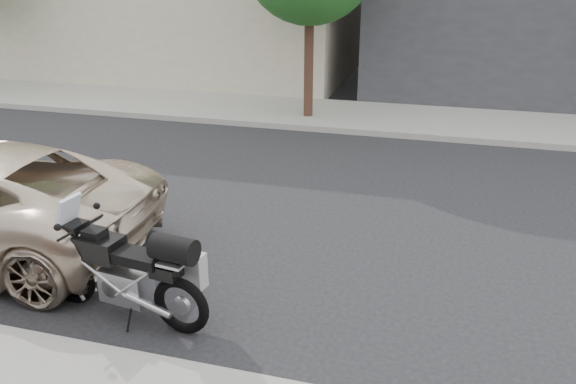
# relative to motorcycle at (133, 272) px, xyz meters

# --- Properties ---
(ground) EXTENTS (120.00, 120.00, 0.00)m
(ground) POSITION_rel_motorcycle_xyz_m (-1.85, -3.27, -0.63)
(ground) COLOR black
(ground) RESTS_ON ground
(far_sidewalk) EXTENTS (44.00, 3.00, 0.15)m
(far_sidewalk) POSITION_rel_motorcycle_xyz_m (-1.85, -9.77, -0.55)
(far_sidewalk) COLOR gray
(far_sidewalk) RESTS_ON ground
(motorcycle) EXTENTS (2.29, 0.75, 1.45)m
(motorcycle) POSITION_rel_motorcycle_xyz_m (0.00, 0.00, 0.00)
(motorcycle) COLOR black
(motorcycle) RESTS_ON ground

